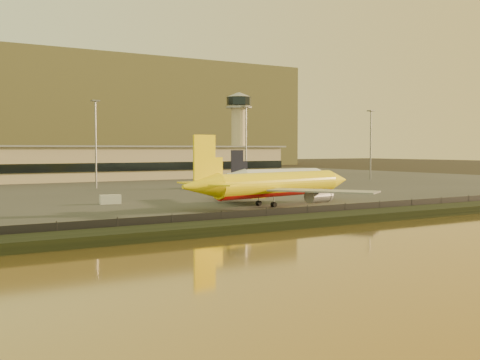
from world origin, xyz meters
The scene contains 11 objects.
ground centered at (0.00, 0.00, 0.00)m, with size 900.00×900.00×0.00m, color black.
embankment centered at (0.00, -17.00, 0.70)m, with size 320.00×7.00×1.40m, color black.
tarmac centered at (0.00, 95.00, 0.10)m, with size 320.00×220.00×0.20m, color #2D2D2D.
perimeter_fence centered at (0.00, -13.00, 1.30)m, with size 300.00×0.05×2.20m, color black.
terminal_building centered at (-14.52, 125.55, 6.25)m, with size 202.00×25.00×12.60m.
control_tower centered at (70.00, 131.00, 21.66)m, with size 11.20×11.20×35.50m.
apron_light_masts centered at (15.00, 75.00, 15.70)m, with size 152.20×12.20×25.40m.
dhl_cargo_jet centered at (3.54, 9.70, 4.37)m, with size 46.58×44.94×13.97m.
white_narrowbody_jet centered at (40.64, 59.85, 3.50)m, with size 38.38×37.61×11.06m.
gse_vehicle_yellow centered at (10.39, 26.97, 1.15)m, with size 4.21×1.90×1.90m, color yellow.
gse_vehicle_white centered at (-23.41, 30.67, 1.16)m, with size 4.26×1.92×1.92m, color silver.
Camera 1 is at (-66.03, -89.06, 11.70)m, focal length 45.00 mm.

